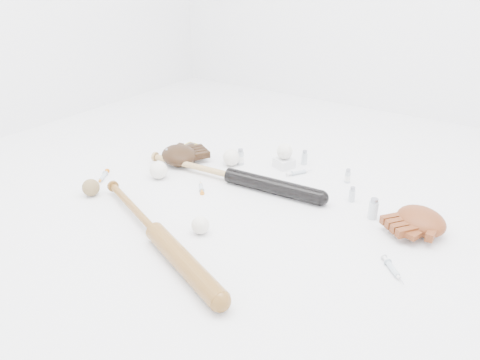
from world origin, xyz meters
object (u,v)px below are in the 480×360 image
Objects in this scene: pedestal at (284,163)px; glove_dark at (179,155)px; bat_dark at (230,175)px; bat_wood at (156,232)px.

glove_dark is at bearing -151.26° from pedestal.
glove_dark reaches higher than bat_dark.
glove_dark is 2.96× the size of pedestal.
glove_dark is at bearing 170.17° from bat_dark.
bat_wood reaches higher than pedestal.
pedestal is (0.07, 0.81, -0.01)m from bat_wood.
bat_dark is 0.30m from pedestal.
bat_dark is 3.82× the size of glove_dark.
bat_wood is at bearing -88.91° from bat_dark.
bat_wood reaches higher than bat_dark.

